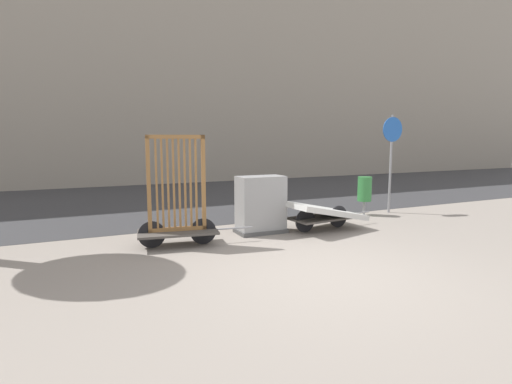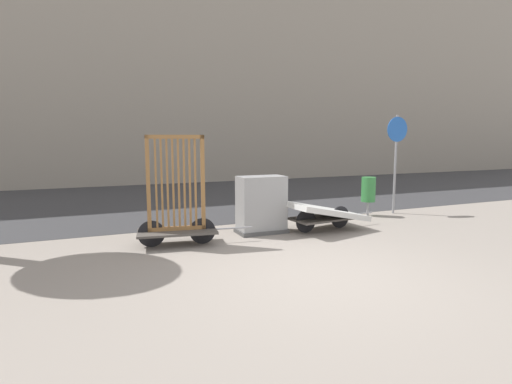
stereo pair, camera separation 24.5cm
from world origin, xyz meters
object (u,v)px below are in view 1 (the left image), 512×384
at_px(bike_cart_with_bedframe, 178,210).
at_px(bike_cart_with_mattress, 322,212).
at_px(trash_bin, 365,189).
at_px(utility_cabinet, 261,206).
at_px(sign_post, 392,148).

height_order(bike_cart_with_bedframe, bike_cart_with_mattress, bike_cart_with_bedframe).
bearing_deg(bike_cart_with_bedframe, trash_bin, 19.32).
bearing_deg(trash_bin, utility_cabinet, -168.76).
bearing_deg(bike_cart_with_mattress, trash_bin, 20.39).
xyz_separation_m(bike_cart_with_bedframe, bike_cart_with_mattress, (3.14, 0.00, -0.28)).
distance_m(trash_bin, sign_post, 1.33).
distance_m(bike_cart_with_mattress, utility_cabinet, 1.36).
distance_m(bike_cart_with_mattress, trash_bin, 2.18).
xyz_separation_m(trash_bin, sign_post, (0.83, -0.01, 1.04)).
relative_size(bike_cart_with_mattress, sign_post, 0.91).
bearing_deg(utility_cabinet, bike_cart_with_mattress, -13.62).
xyz_separation_m(bike_cart_with_mattress, utility_cabinet, (-1.32, 0.32, 0.16)).
bearing_deg(trash_bin, bike_cart_with_mattress, -153.49).
bearing_deg(trash_bin, sign_post, -0.65).
bearing_deg(bike_cart_with_mattress, sign_post, 12.95).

